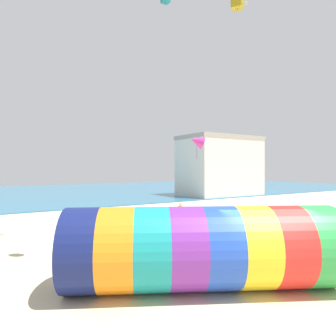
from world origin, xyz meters
TOP-DOWN VIEW (x-y plane):
  - ground_plane at (0.00, 0.00)m, footprint 120.00×120.00m
  - sea at (0.00, 41.28)m, footprint 120.00×40.00m
  - giant_inflatable_tube at (-1.45, 1.45)m, footprint 8.55×6.11m
  - kite_magenta_delta at (8.65, 15.05)m, footprint 1.77×1.63m
  - bystander_near_water at (3.33, 9.72)m, footprint 0.40×0.42m
  - promenade_building at (19.93, 24.84)m, footprint 10.53×6.58m

SIDE VIEW (x-z plane):
  - ground_plane at x=0.00m, z-range 0.00..0.00m
  - sea at x=0.00m, z-range 0.00..0.10m
  - bystander_near_water at x=3.33m, z-range 0.01..1.59m
  - giant_inflatable_tube at x=-1.45m, z-range 0.00..2.55m
  - promenade_building at x=19.93m, z-range 0.01..7.99m
  - kite_magenta_delta at x=8.65m, z-range 4.98..7.23m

